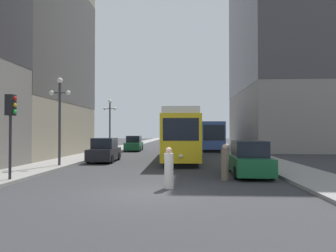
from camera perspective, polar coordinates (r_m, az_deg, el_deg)
ground_plane at (r=11.88m, az=-3.86°, el=-12.16°), size 200.00×200.00×0.00m
sidewalk_left at (r=52.40m, az=-6.70°, el=-3.52°), size 2.94×120.00×0.15m
sidewalk_right at (r=51.98m, az=9.95°, el=-3.53°), size 2.94×120.00×0.15m
streetcar at (r=26.33m, az=2.29°, el=-1.50°), size 2.89×14.77×3.89m
transit_bus at (r=39.92m, az=7.44°, el=-1.58°), size 2.92×11.59×3.45m
parked_car_left_near at (r=37.90m, az=-6.25°, el=-3.27°), size 2.06×5.00×1.82m
parked_car_left_mid at (r=24.45m, az=-11.56°, el=-4.45°), size 1.97×4.35×1.82m
parked_car_right_far at (r=16.99m, az=14.60°, el=-5.91°), size 2.02×4.86×1.82m
pedestrian_crossing_near at (r=12.72m, az=0.15°, el=-7.90°), size 0.37×0.37×1.66m
pedestrian_crossing_far at (r=15.06m, az=10.40°, el=-6.74°), size 0.38×0.38×1.71m
traffic_light_near_left at (r=15.76m, az=-26.84°, el=1.98°), size 0.47×0.36×3.82m
lamp_post_left_near at (r=21.28m, az=-19.23°, el=3.18°), size 1.41×0.36×5.64m
lamp_post_left_far at (r=34.02m, az=-10.60°, el=1.52°), size 1.41×0.36×5.61m
building_right_corner at (r=47.75m, az=21.72°, el=16.04°), size 14.64×21.71×31.60m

